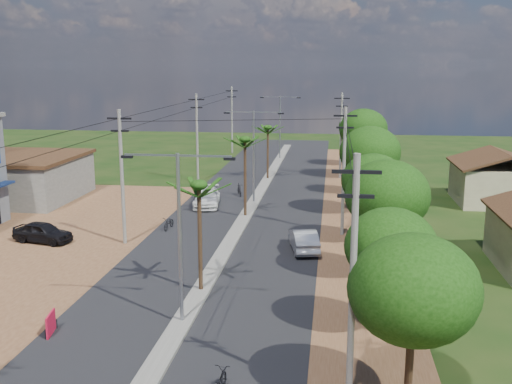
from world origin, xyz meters
TOP-DOWN VIEW (x-y plane):
  - ground at (0.00, 0.00)m, footprint 160.00×160.00m
  - road at (0.00, 15.00)m, footprint 12.00×110.00m
  - median at (0.00, 18.00)m, footprint 1.00×90.00m
  - dirt_shoulder_east at (8.50, 15.00)m, footprint 5.00×90.00m
  - low_shed at (-21.00, 24.00)m, footprint 10.40×10.40m
  - house_east_far at (21.00, 28.00)m, footprint 7.60×7.50m
  - tree_east_a at (9.50, -6.00)m, footprint 4.40×4.40m
  - tree_east_b at (9.30, 0.00)m, footprint 4.00×4.00m
  - tree_east_c at (9.70, 7.00)m, footprint 4.60×4.60m
  - tree_east_d at (9.40, 14.00)m, footprint 4.20×4.20m
  - tree_east_e at (9.60, 22.00)m, footprint 4.80×4.80m
  - tree_east_f at (9.20, 30.00)m, footprint 3.80×3.80m
  - tree_east_g at (9.80, 38.00)m, footprint 5.00×5.00m
  - tree_east_h at (9.50, 46.00)m, footprint 4.40×4.40m
  - palm_median_near at (0.00, 4.00)m, footprint 2.00×2.00m
  - palm_median_mid at (0.00, 20.00)m, footprint 2.00×2.00m
  - palm_median_far at (0.00, 36.00)m, footprint 2.00×2.00m
  - streetlight_near at (0.00, 0.00)m, footprint 5.10×0.18m
  - streetlight_mid at (0.00, 25.00)m, footprint 5.10×0.18m
  - streetlight_far at (0.00, 50.00)m, footprint 5.10×0.18m
  - utility_pole_w_b at (-7.00, 12.00)m, footprint 1.60×0.24m
  - utility_pole_w_c at (-7.00, 34.00)m, footprint 1.60×0.24m
  - utility_pole_w_d at (-7.00, 55.00)m, footprint 1.60×0.24m
  - utility_pole_e_a at (7.50, -6.00)m, footprint 1.60×0.24m
  - utility_pole_e_b at (7.50, 16.00)m, footprint 1.60×0.24m
  - utility_pole_e_c at (7.50, 38.00)m, footprint 1.60×0.24m
  - car_silver_mid at (5.00, 11.93)m, footprint 2.34×4.57m
  - car_white_far at (-3.80, 23.41)m, footprint 2.68×5.25m
  - car_parked_dark at (-12.57, 11.51)m, footprint 4.36×2.44m
  - moto_rider_east at (2.85, -5.74)m, footprint 0.75×1.74m
  - moto_rider_west_a at (-5.00, 15.78)m, footprint 0.77×1.85m
  - moto_rider_west_b at (-1.72, 27.85)m, footprint 1.08×1.94m
  - roadside_sign at (-5.50, -1.84)m, footprint 0.29×1.22m

SIDE VIEW (x-z plane):
  - ground at x=0.00m, z-range 0.00..0.00m
  - dirt_shoulder_east at x=8.50m, z-range 0.00..0.03m
  - road at x=0.00m, z-range 0.00..0.04m
  - median at x=0.00m, z-range 0.00..0.18m
  - moto_rider_east at x=2.85m, z-range 0.00..0.89m
  - moto_rider_west_a at x=-5.00m, z-range 0.00..0.95m
  - roadside_sign at x=-5.50m, z-range 0.00..1.02m
  - moto_rider_west_b at x=-1.72m, z-range 0.00..1.12m
  - car_parked_dark at x=-12.57m, z-range 0.00..1.40m
  - car_silver_mid at x=5.00m, z-range 0.00..1.43m
  - car_white_far at x=-3.80m, z-range 0.00..1.46m
  - low_shed at x=-21.00m, z-range -0.01..3.94m
  - house_east_far at x=21.00m, z-range 0.09..4.69m
  - tree_east_f at x=9.20m, z-range 1.13..6.64m
  - tree_east_b at x=9.30m, z-range 1.20..7.03m
  - tree_east_d at x=9.40m, z-range 1.27..7.41m
  - tree_east_a at x=9.50m, z-range 1.30..7.67m
  - tree_east_h at x=9.50m, z-range 1.38..7.90m
  - utility_pole_w_b at x=-7.00m, z-range 0.26..9.26m
  - utility_pole_w_c at x=-7.00m, z-range 0.26..9.26m
  - utility_pole_w_d at x=-7.00m, z-range 0.26..9.26m
  - utility_pole_e_a at x=7.50m, z-range 0.26..9.26m
  - utility_pole_e_b at x=7.50m, z-range 0.26..9.26m
  - utility_pole_e_c at x=7.50m, z-range 0.26..9.26m
  - streetlight_near at x=0.00m, z-range 0.79..8.79m
  - streetlight_mid at x=0.00m, z-range 0.79..8.79m
  - streetlight_far at x=0.00m, z-range 0.79..8.79m
  - tree_east_c at x=9.70m, z-range 1.45..8.28m
  - tree_east_e at x=9.60m, z-range 1.52..8.66m
  - tree_east_g at x=9.80m, z-range 1.55..8.93m
  - palm_median_far at x=0.00m, z-range 2.34..8.19m
  - palm_median_near at x=0.00m, z-range 2.46..8.61m
  - palm_median_mid at x=0.00m, z-range 2.62..9.17m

